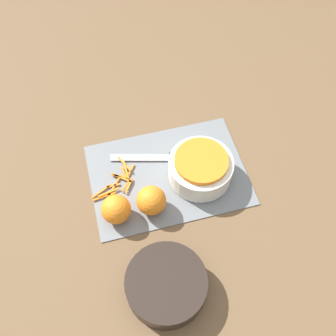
# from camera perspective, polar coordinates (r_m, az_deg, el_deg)

# --- Properties ---
(ground_plane) EXTENTS (4.00, 4.00, 0.00)m
(ground_plane) POSITION_cam_1_polar(r_m,az_deg,el_deg) (1.09, 0.00, -1.00)
(ground_plane) COLOR brown
(cutting_board) EXTENTS (0.43, 0.30, 0.01)m
(cutting_board) POSITION_cam_1_polar(r_m,az_deg,el_deg) (1.09, 0.00, -0.92)
(cutting_board) COLOR slate
(cutting_board) RESTS_ON ground_plane
(bowl_speckled) EXTENTS (0.17, 0.17, 0.08)m
(bowl_speckled) POSITION_cam_1_polar(r_m,az_deg,el_deg) (1.05, 4.74, 0.05)
(bowl_speckled) COLOR silver
(bowl_speckled) RESTS_ON cutting_board
(bowl_dark) EXTENTS (0.19, 0.19, 0.06)m
(bowl_dark) POSITION_cam_1_polar(r_m,az_deg,el_deg) (0.94, -0.26, -16.59)
(bowl_dark) COLOR black
(bowl_dark) RESTS_ON ground_plane
(knife) EXTENTS (0.25, 0.08, 0.02)m
(knife) POSITION_cam_1_polar(r_m,az_deg,el_deg) (1.11, 0.59, 1.65)
(knife) COLOR black
(knife) RESTS_ON cutting_board
(orange_left) EXTENTS (0.08, 0.08, 0.08)m
(orange_left) POSITION_cam_1_polar(r_m,az_deg,el_deg) (1.00, -2.45, -4.72)
(orange_left) COLOR orange
(orange_left) RESTS_ON cutting_board
(orange_right) EXTENTS (0.08, 0.08, 0.08)m
(orange_right) POSITION_cam_1_polar(r_m,az_deg,el_deg) (1.00, -7.54, -5.96)
(orange_right) COLOR orange
(orange_right) RESTS_ON cutting_board
(peel_pile) EXTENTS (0.13, 0.12, 0.01)m
(peel_pile) POSITION_cam_1_polar(r_m,az_deg,el_deg) (1.08, -7.27, -1.92)
(peel_pile) COLOR orange
(peel_pile) RESTS_ON cutting_board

